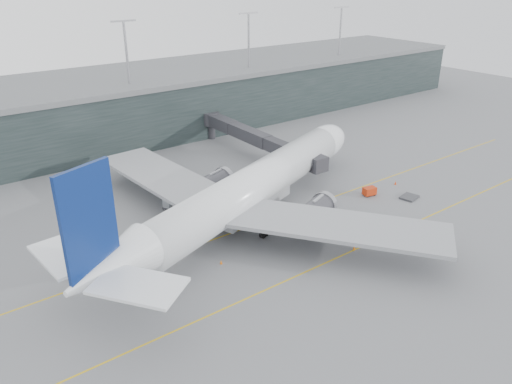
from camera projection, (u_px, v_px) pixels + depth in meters
ground at (227, 221)px, 86.54m from camera, size 320.00×320.00×0.00m
taxiline_a at (240, 230)px, 83.62m from camera, size 160.00×0.25×0.02m
taxiline_b at (304, 272)px, 71.97m from camera, size 160.00×0.25×0.02m
taxiline_lead_main at (193, 179)px, 103.83m from camera, size 0.25×60.00×0.02m
terminal at (98, 109)px, 125.62m from camera, size 240.00×36.00×29.00m
main_aircraft at (252, 188)px, 85.24m from camera, size 71.43×65.92×20.71m
jet_bridge at (245, 134)px, 115.05m from camera, size 4.20×44.78×6.83m
gse_cart at (369, 191)px, 95.93m from camera, size 2.68×1.96×1.66m
baggage_dolly at (409, 197)px, 95.11m from camera, size 3.86×3.35×0.34m
uld_a at (169, 203)px, 90.76m from camera, size 2.68×2.43×2.00m
uld_b at (182, 200)px, 92.25m from camera, size 1.95×1.62×1.67m
uld_c at (192, 198)px, 93.03m from camera, size 2.30×1.96×1.87m
cone_nose at (396, 183)px, 101.01m from camera, size 0.47×0.47×0.75m
cone_wing_stbd at (354, 248)px, 77.68m from camera, size 0.43×0.43×0.69m
cone_wing_port at (235, 189)px, 98.33m from camera, size 0.49×0.49×0.78m
cone_tail at (221, 262)px, 73.96m from camera, size 0.42×0.42×0.67m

